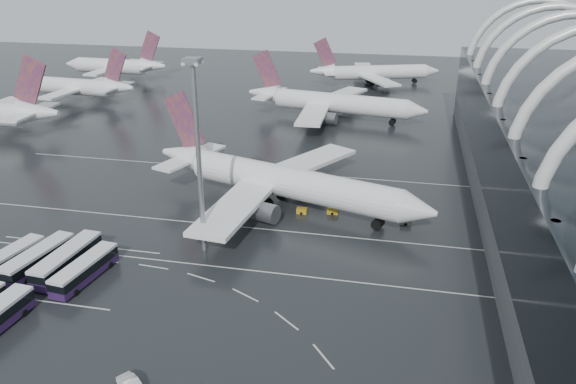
% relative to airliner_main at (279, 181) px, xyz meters
% --- Properties ---
extents(ground, '(420.00, 420.00, 0.00)m').
position_rel_airliner_main_xyz_m(ground, '(-4.56, -22.50, -4.96)').
color(ground, black).
rests_on(ground, ground).
extents(lane_marking_near, '(120.00, 0.25, 0.01)m').
position_rel_airliner_main_xyz_m(lane_marking_near, '(-4.56, -24.50, -4.96)').
color(lane_marking_near, beige).
rests_on(lane_marking_near, ground).
extents(lane_marking_mid, '(120.00, 0.25, 0.01)m').
position_rel_airliner_main_xyz_m(lane_marking_mid, '(-4.56, -10.50, -4.96)').
color(lane_marking_mid, beige).
rests_on(lane_marking_mid, ground).
extents(lane_marking_far, '(120.00, 0.25, 0.01)m').
position_rel_airliner_main_xyz_m(lane_marking_far, '(-4.56, 17.50, -4.96)').
color(lane_marking_far, beige).
rests_on(lane_marking_far, ground).
extents(bus_bay_line_south, '(28.00, 0.25, 0.01)m').
position_rel_airliner_main_xyz_m(bus_bay_line_south, '(-28.56, -38.50, -4.96)').
color(bus_bay_line_south, beige).
rests_on(bus_bay_line_south, ground).
extents(bus_bay_line_north, '(28.00, 0.25, 0.01)m').
position_rel_airliner_main_xyz_m(bus_bay_line_north, '(-28.56, -22.50, -4.96)').
color(bus_bay_line_north, beige).
rests_on(bus_bay_line_north, ground).
extents(airliner_main, '(57.24, 49.59, 19.82)m').
position_rel_airliner_main_xyz_m(airliner_main, '(0.00, 0.00, 0.00)').
color(airliner_main, white).
rests_on(airliner_main, ground).
extents(airliner_gate_b, '(54.18, 48.08, 18.86)m').
position_rel_airliner_main_xyz_m(airliner_gate_b, '(0.68, 63.98, -0.24)').
color(airliner_gate_b, white).
rests_on(airliner_gate_b, ground).
extents(airliner_gate_c, '(47.75, 43.49, 17.43)m').
position_rel_airliner_main_xyz_m(airliner_gate_c, '(9.03, 115.38, -0.60)').
color(airliner_gate_c, white).
rests_on(airliner_gate_c, ground).
extents(jet_remote_mid, '(41.65, 33.58, 18.13)m').
position_rel_airliner_main_xyz_m(jet_remote_mid, '(-82.87, 68.62, -0.28)').
color(jet_remote_mid, white).
rests_on(jet_remote_mid, ground).
extents(jet_remote_far, '(43.14, 34.73, 18.82)m').
position_rel_airliner_main_xyz_m(jet_remote_far, '(-88.96, 105.14, -0.10)').
color(jet_remote_far, white).
rests_on(jet_remote_far, ground).
extents(bus_row_near_a, '(4.95, 12.92, 3.11)m').
position_rel_airliner_main_xyz_m(bus_row_near_a, '(-34.65, -32.15, -3.25)').
color(bus_row_near_a, '#2A133B').
rests_on(bus_row_near_a, ground).
extents(bus_row_near_b, '(4.75, 13.45, 3.24)m').
position_rel_airliner_main_xyz_m(bus_row_near_b, '(-30.37, -30.87, -3.18)').
color(bus_row_near_b, '#2A133B').
rests_on(bus_row_near_b, ground).
extents(bus_row_near_c, '(4.06, 14.02, 3.41)m').
position_rel_airliner_main_xyz_m(bus_row_near_c, '(-25.84, -30.28, -3.09)').
color(bus_row_near_c, '#2A133B').
rests_on(bus_row_near_c, ground).
extents(bus_row_near_d, '(4.28, 12.87, 3.11)m').
position_rel_airliner_main_xyz_m(bus_row_near_d, '(-21.83, -32.12, -3.25)').
color(bus_row_near_d, '#2A133B').
rests_on(bus_row_near_d, ground).
extents(floodlight_mast, '(2.36, 2.36, 30.76)m').
position_rel_airliner_main_xyz_m(floodlight_mast, '(-7.91, -19.85, 14.39)').
color(floodlight_mast, gray).
rests_on(floodlight_mast, ground).
extents(gse_cart_belly_a, '(2.00, 1.18, 1.09)m').
position_rel_airliner_main_xyz_m(gse_cart_belly_a, '(10.47, -1.58, -4.42)').
color(gse_cart_belly_a, '#B48818').
rests_on(gse_cart_belly_a, ground).
extents(gse_cart_belly_b, '(2.30, 1.36, 1.26)m').
position_rel_airliner_main_xyz_m(gse_cart_belly_b, '(23.90, 5.08, -4.33)').
color(gse_cart_belly_b, slate).
rests_on(gse_cart_belly_b, ground).
extents(gse_cart_belly_c, '(1.92, 1.13, 1.05)m').
position_rel_airliner_main_xyz_m(gse_cart_belly_c, '(4.85, -2.64, -4.44)').
color(gse_cart_belly_c, '#B48818').
rests_on(gse_cart_belly_c, ground).
extents(gse_cart_belly_d, '(1.98, 1.17, 1.08)m').
position_rel_airliner_main_xyz_m(gse_cart_belly_d, '(23.79, -3.29, -4.42)').
color(gse_cart_belly_d, slate).
rests_on(gse_cart_belly_d, ground).
extents(gse_cart_belly_e, '(2.36, 1.39, 1.28)m').
position_rel_airliner_main_xyz_m(gse_cart_belly_e, '(14.68, 11.34, -4.32)').
color(gse_cart_belly_e, '#B48818').
rests_on(gse_cart_belly_e, ground).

